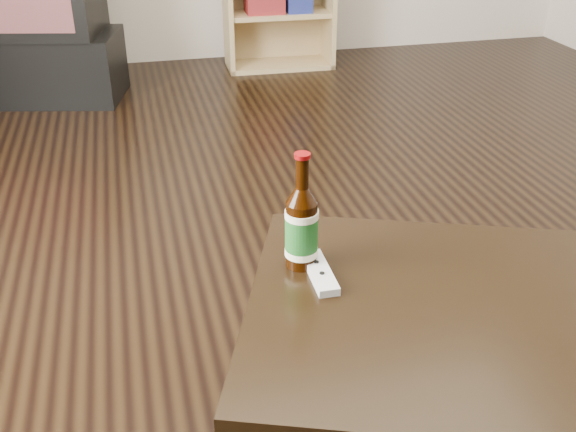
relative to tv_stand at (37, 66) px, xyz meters
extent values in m
cube|color=black|center=(1.14, -2.38, -0.19)|extent=(5.00, 6.00, 0.01)
cube|color=black|center=(0.00, 0.00, 0.00)|extent=(1.00, 0.65, 0.37)
cube|color=tan|center=(1.47, 0.30, -0.17)|extent=(0.69, 0.33, 0.03)
cube|color=tan|center=(1.47, 0.30, 0.16)|extent=(0.63, 0.30, 0.03)
cube|color=black|center=(1.25, -3.05, 0.24)|extent=(1.37, 1.08, 0.06)
cylinder|color=black|center=(0.86, -2.62, 0.01)|extent=(0.09, 0.09, 0.39)
cylinder|color=black|center=(0.82, -2.76, 0.34)|extent=(0.09, 0.09, 0.15)
cylinder|color=#18511B|center=(0.82, -2.76, 0.35)|extent=(0.09, 0.09, 0.10)
cylinder|color=#E9E5C2|center=(0.82, -2.76, 0.39)|extent=(0.10, 0.10, 0.02)
cylinder|color=#E9E5C2|center=(0.82, -2.76, 0.30)|extent=(0.10, 0.10, 0.02)
cone|color=black|center=(0.82, -2.76, 0.44)|extent=(0.09, 0.09, 0.03)
cylinder|color=black|center=(0.82, -2.76, 0.49)|extent=(0.04, 0.04, 0.07)
cylinder|color=#9C0D0E|center=(0.82, -2.76, 0.53)|extent=(0.04, 0.04, 0.01)
cube|color=silver|center=(0.85, -2.81, 0.28)|extent=(0.05, 0.16, 0.02)
cylinder|color=black|center=(0.85, -2.78, 0.29)|extent=(0.01, 0.01, 0.00)
cylinder|color=black|center=(0.84, -2.83, 0.29)|extent=(0.01, 0.01, 0.00)
camera|label=1|loc=(0.49, -3.97, 1.07)|focal=42.00mm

